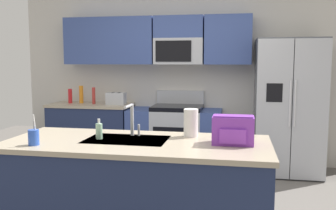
% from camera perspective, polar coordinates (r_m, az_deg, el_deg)
% --- Properties ---
extents(kitchen_wall_unit, '(5.20, 0.43, 2.60)m').
position_cam_1_polar(kitchen_wall_unit, '(5.72, 1.45, 5.95)').
color(kitchen_wall_unit, beige).
rests_on(kitchen_wall_unit, ground).
extents(back_counter, '(1.25, 0.63, 0.90)m').
position_cam_1_polar(back_counter, '(5.91, -11.61, -4.13)').
color(back_counter, '#1E2A4D').
rests_on(back_counter, ground).
extents(range_oven, '(1.36, 0.61, 1.10)m').
position_cam_1_polar(range_oven, '(5.55, 1.06, -4.77)').
color(range_oven, '#B7BABF').
rests_on(range_oven, ground).
extents(refrigerator, '(0.90, 0.76, 1.85)m').
position_cam_1_polar(refrigerator, '(5.37, 17.87, -0.27)').
color(refrigerator, '#4C4F54').
rests_on(refrigerator, ground).
extents(island_counter, '(2.16, 0.92, 0.90)m').
position_cam_1_polar(island_counter, '(3.20, -4.74, -13.34)').
color(island_counter, '#1E2A4D').
rests_on(island_counter, ground).
extents(toaster, '(0.28, 0.16, 0.18)m').
position_cam_1_polar(toaster, '(5.64, -7.92, 0.97)').
color(toaster, '#B7BABF').
rests_on(toaster, back_counter).
extents(pepper_mill, '(0.05, 0.05, 0.25)m').
position_cam_1_polar(pepper_mill, '(5.81, -11.26, 1.42)').
color(pepper_mill, '#B2332D').
rests_on(pepper_mill, back_counter).
extents(bottle_red, '(0.06, 0.06, 0.22)m').
position_cam_1_polar(bottle_red, '(5.98, -14.68, 1.33)').
color(bottle_red, red).
rests_on(bottle_red, back_counter).
extents(bottle_orange, '(0.06, 0.06, 0.27)m').
position_cam_1_polar(bottle_orange, '(5.95, -13.08, 1.58)').
color(bottle_orange, orange).
rests_on(bottle_orange, back_counter).
extents(sink_faucet, '(0.08, 0.21, 0.28)m').
position_cam_1_polar(sink_faucet, '(3.25, -5.54, -1.83)').
color(sink_faucet, '#B7BABF').
rests_on(sink_faucet, island_counter).
extents(drink_cup_blue, '(0.08, 0.08, 0.24)m').
position_cam_1_polar(drink_cup_blue, '(3.09, -19.79, -4.64)').
color(drink_cup_blue, blue).
rests_on(drink_cup_blue, island_counter).
extents(soap_dispenser, '(0.06, 0.06, 0.17)m').
position_cam_1_polar(soap_dispenser, '(3.19, -10.46, -3.90)').
color(soap_dispenser, '#A5D8B2').
rests_on(soap_dispenser, island_counter).
extents(paper_towel_roll, '(0.12, 0.12, 0.24)m').
position_cam_1_polar(paper_towel_roll, '(3.23, 3.51, -2.73)').
color(paper_towel_roll, white).
rests_on(paper_towel_roll, island_counter).
extents(backpack, '(0.32, 0.22, 0.23)m').
position_cam_1_polar(backpack, '(2.98, 9.88, -3.69)').
color(backpack, purple).
rests_on(backpack, island_counter).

